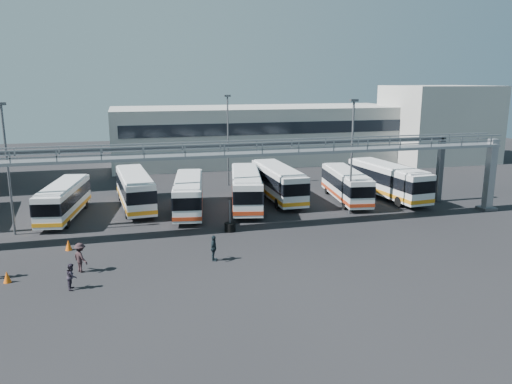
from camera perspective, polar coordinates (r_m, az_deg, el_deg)
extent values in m
plane|color=black|center=(35.75, -2.15, -6.62)|extent=(140.00, 140.00, 0.00)
cube|color=gray|center=(50.61, 25.18, 1.79)|extent=(0.70, 0.70, 6.60)
cube|color=#4C4F54|center=(51.24, 24.85, -1.70)|extent=(1.40, 1.40, 0.25)
cube|color=gray|center=(39.05, -3.86, 4.25)|extent=(50.00, 1.80, 0.22)
cube|color=gray|center=(38.10, -3.64, 5.48)|extent=(50.00, 0.10, 0.10)
cube|color=gray|center=(39.75, -4.12, 5.77)|extent=(50.00, 0.10, 0.10)
cube|color=#4C4F54|center=(42.92, -4.91, 5.26)|extent=(45.00, 0.50, 0.35)
cube|color=#9E9E99|center=(73.94, 0.34, 6.63)|extent=(42.00, 14.00, 8.00)
cube|color=#B2B2AD|center=(79.48, 20.11, 7.37)|extent=(14.00, 12.00, 11.00)
cylinder|color=#4C4F54|center=(42.35, -26.46, 2.09)|extent=(0.18, 0.18, 10.00)
cube|color=#4C4F54|center=(41.83, -27.15, 8.97)|extent=(0.70, 0.35, 0.22)
cylinder|color=#4C4F54|center=(44.91, 10.87, 3.73)|extent=(0.18, 0.18, 10.00)
cube|color=#4C4F54|center=(44.42, 11.15, 10.24)|extent=(0.70, 0.35, 0.22)
cylinder|color=#4C4F54|center=(56.50, -3.22, 5.74)|extent=(0.18, 0.18, 10.00)
cube|color=#4C4F54|center=(56.11, -3.29, 10.92)|extent=(0.70, 0.35, 0.22)
cube|color=silver|center=(46.50, -21.11, -0.79)|extent=(3.87, 10.24, 2.50)
cube|color=black|center=(46.43, -21.14, -0.44)|extent=(3.94, 10.31, 1.00)
cube|color=orange|center=(46.70, -21.02, -1.85)|extent=(3.93, 10.29, 0.32)
cube|color=silver|center=(46.23, -21.24, 0.80)|extent=(3.48, 9.21, 0.15)
cylinder|color=black|center=(44.11, -23.33, -3.30)|extent=(0.42, 0.94, 0.91)
cylinder|color=black|center=(43.53, -20.78, -3.29)|extent=(0.42, 0.94, 0.91)
cylinder|color=black|center=(50.04, -21.18, -1.31)|extent=(0.42, 0.94, 0.91)
cylinder|color=black|center=(49.53, -18.91, -1.27)|extent=(0.42, 0.94, 0.91)
cube|color=silver|center=(48.14, -13.68, 0.35)|extent=(3.36, 11.16, 2.75)
cube|color=black|center=(48.07, -13.70, 0.73)|extent=(3.42, 11.23, 1.10)
cube|color=orange|center=(48.35, -13.62, -0.78)|extent=(3.41, 11.21, 0.35)
cube|color=silver|center=(47.85, -13.77, 2.05)|extent=(3.02, 10.04, 0.16)
cylinder|color=black|center=(44.93, -14.54, -2.31)|extent=(0.38, 1.02, 1.00)
cylinder|color=black|center=(45.16, -11.69, -2.09)|extent=(0.38, 1.02, 1.00)
cylinder|color=black|center=(51.75, -15.26, -0.39)|extent=(0.38, 1.02, 1.00)
cylinder|color=black|center=(51.95, -12.78, -0.21)|extent=(0.38, 1.02, 1.00)
cube|color=silver|center=(45.60, -7.70, -0.20)|extent=(4.01, 10.69, 2.61)
cube|color=black|center=(45.53, -7.72, 0.18)|extent=(4.08, 10.76, 1.04)
cube|color=#B43416|center=(45.81, -7.67, -1.33)|extent=(4.07, 10.75, 0.33)
cube|color=silver|center=(45.32, -7.76, 1.50)|extent=(3.61, 9.62, 0.15)
cylinder|color=black|center=(42.72, -9.22, -2.87)|extent=(0.43, 0.98, 0.95)
cylinder|color=black|center=(42.64, -6.35, -2.81)|extent=(0.43, 0.98, 0.95)
cylinder|color=black|center=(49.19, -8.79, -0.79)|extent=(0.43, 0.98, 0.95)
cylinder|color=black|center=(49.12, -6.30, -0.74)|extent=(0.43, 0.98, 0.95)
cube|color=silver|center=(47.03, -1.15, 0.46)|extent=(4.80, 11.47, 2.80)
cube|color=black|center=(46.96, -1.15, 0.86)|extent=(4.87, 11.54, 1.12)
cube|color=#B43416|center=(47.25, -1.15, -0.71)|extent=(4.86, 11.53, 0.36)
cube|color=silver|center=(46.74, -1.16, 2.24)|extent=(4.32, 10.32, 0.16)
cylinder|color=black|center=(43.84, -2.49, -2.27)|extent=(0.51, 1.06, 1.02)
cylinder|color=black|center=(43.92, 0.51, -2.23)|extent=(0.51, 1.06, 1.02)
cylinder|color=black|center=(50.79, -2.58, -0.18)|extent=(0.51, 1.06, 1.02)
cylinder|color=black|center=(50.86, 0.01, -0.15)|extent=(0.51, 1.06, 1.02)
cube|color=silver|center=(49.95, 2.53, 1.16)|extent=(2.53, 11.12, 2.78)
cube|color=black|center=(49.88, 2.53, 1.53)|extent=(2.59, 11.18, 1.11)
cube|color=orange|center=(50.15, 2.52, 0.06)|extent=(2.58, 11.17, 0.35)
cube|color=silver|center=(49.67, 2.55, 2.83)|extent=(2.28, 10.01, 0.16)
cylinder|color=black|center=(46.60, 2.49, -1.37)|extent=(0.30, 1.01, 1.01)
cylinder|color=black|center=(47.32, 5.13, -1.19)|extent=(0.30, 1.01, 1.01)
cylinder|color=black|center=(53.25, 0.19, 0.43)|extent=(0.30, 1.01, 1.01)
cylinder|color=black|center=(53.88, 2.54, 0.56)|extent=(0.30, 1.01, 1.01)
cube|color=silver|center=(50.27, 10.25, 0.87)|extent=(3.74, 10.42, 2.55)
cube|color=black|center=(50.21, 10.26, 1.20)|extent=(3.81, 10.49, 1.02)
cube|color=#B43416|center=(50.46, 10.21, -0.14)|extent=(3.80, 10.48, 0.32)
cube|color=silver|center=(50.02, 10.31, 2.38)|extent=(3.37, 9.38, 0.15)
cylinder|color=black|center=(47.20, 10.13, -1.43)|extent=(0.41, 0.96, 0.93)
cylinder|color=black|center=(47.84, 12.51, -1.34)|extent=(0.41, 0.96, 0.93)
cylinder|color=black|center=(53.31, 8.12, 0.27)|extent=(0.41, 0.96, 0.93)
cylinder|color=black|center=(53.87, 10.25, 0.32)|extent=(0.41, 0.96, 0.93)
cube|color=silver|center=(52.45, 14.83, 1.34)|extent=(3.56, 11.48, 2.82)
cube|color=black|center=(52.39, 14.85, 1.70)|extent=(3.62, 11.55, 1.13)
cube|color=orange|center=(52.65, 14.77, 0.27)|extent=(3.61, 11.54, 0.36)
cube|color=silver|center=(52.19, 14.92, 2.95)|extent=(3.20, 10.33, 0.16)
cylinder|color=black|center=(49.21, 16.01, -1.09)|extent=(0.40, 1.05, 1.03)
cylinder|color=black|center=(50.59, 18.15, -0.86)|extent=(0.40, 1.05, 1.03)
cylinder|color=black|center=(55.05, 11.62, 0.58)|extent=(0.40, 1.05, 1.03)
cylinder|color=black|center=(56.29, 13.64, 0.75)|extent=(0.40, 1.05, 1.03)
imported|color=#25202C|center=(30.99, -20.31, -9.02)|extent=(0.61, 0.77, 1.54)
imported|color=#2C1D20|center=(33.37, -19.42, -7.07)|extent=(1.29, 1.40, 1.89)
imported|color=black|center=(33.52, -4.86, -6.41)|extent=(0.76, 1.11, 1.75)
cone|color=#D7560B|center=(33.58, -26.57, -8.67)|extent=(0.57, 0.57, 0.71)
cone|color=#D7560B|center=(37.95, -20.64, -5.70)|extent=(0.48, 0.48, 0.75)
cylinder|color=black|center=(39.98, -2.98, -4.33)|extent=(0.88, 0.88, 0.21)
cylinder|color=black|center=(39.91, -2.99, -4.01)|extent=(0.88, 0.88, 0.21)
cylinder|color=black|center=(39.84, -2.99, -3.69)|extent=(0.88, 0.88, 0.21)
cylinder|color=#4C4F54|center=(39.66, -3.00, -2.76)|extent=(0.13, 0.13, 2.52)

